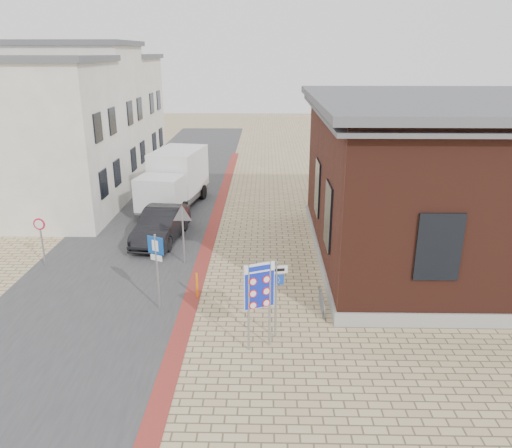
% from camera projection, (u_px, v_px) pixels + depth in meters
% --- Properties ---
extents(ground, '(120.00, 120.00, 0.00)m').
position_uv_depth(ground, '(243.00, 342.00, 15.40)').
color(ground, tan).
rests_on(ground, ground).
extents(road_strip, '(7.00, 60.00, 0.02)m').
position_uv_depth(road_strip, '(162.00, 202.00, 29.67)').
color(road_strip, '#38383A').
rests_on(road_strip, ground).
extents(curb_strip, '(0.60, 40.00, 0.02)m').
position_uv_depth(curb_strip, '(212.00, 231.00, 24.88)').
color(curb_strip, maroon).
rests_on(curb_strip, ground).
extents(brick_building, '(13.00, 13.00, 6.80)m').
position_uv_depth(brick_building, '(466.00, 179.00, 20.70)').
color(brick_building, gray).
rests_on(brick_building, ground).
extents(townhouse_near, '(7.40, 6.40, 8.30)m').
position_uv_depth(townhouse_near, '(39.00, 140.00, 25.57)').
color(townhouse_near, beige).
rests_on(townhouse_near, ground).
extents(townhouse_mid, '(7.40, 6.40, 9.10)m').
position_uv_depth(townhouse_mid, '(79.00, 118.00, 31.11)').
color(townhouse_mid, beige).
rests_on(townhouse_mid, ground).
extents(townhouse_far, '(7.40, 6.40, 8.30)m').
position_uv_depth(townhouse_far, '(109.00, 113.00, 36.91)').
color(townhouse_far, beige).
rests_on(townhouse_far, ground).
extents(bike_rack, '(0.08, 1.80, 0.60)m').
position_uv_depth(bike_rack, '(322.00, 301.00, 17.34)').
color(bike_rack, slate).
rests_on(bike_rack, ground).
extents(sedan, '(2.12, 4.86, 1.55)m').
position_uv_depth(sedan, '(161.00, 225.00, 23.40)').
color(sedan, black).
rests_on(sedan, ground).
extents(box_truck, '(3.34, 6.30, 3.13)m').
position_uv_depth(box_truck, '(175.00, 178.00, 28.47)').
color(box_truck, slate).
rests_on(box_truck, ground).
extents(border_sign, '(0.89, 0.41, 2.77)m').
position_uv_depth(border_sign, '(259.00, 288.00, 14.46)').
color(border_sign, gray).
rests_on(border_sign, ground).
extents(essen_sign, '(0.69, 0.17, 2.58)m').
position_uv_depth(essen_sign, '(276.00, 287.00, 15.10)').
color(essen_sign, gray).
rests_on(essen_sign, ground).
extents(parking_sign, '(0.57, 0.29, 2.77)m').
position_uv_depth(parking_sign, '(156.00, 259.00, 16.72)').
color(parking_sign, gray).
rests_on(parking_sign, ground).
extents(yield_sign, '(0.89, 0.08, 2.52)m').
position_uv_depth(yield_sign, '(183.00, 220.00, 20.49)').
color(yield_sign, gray).
rests_on(yield_sign, ground).
extents(speed_sign, '(0.50, 0.08, 2.11)m').
position_uv_depth(speed_sign, '(41.00, 235.00, 20.35)').
color(speed_sign, gray).
rests_on(speed_sign, ground).
extents(bollard, '(0.11, 0.11, 0.95)m').
position_uv_depth(bollard, '(197.00, 285.00, 18.05)').
color(bollard, orange).
rests_on(bollard, ground).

